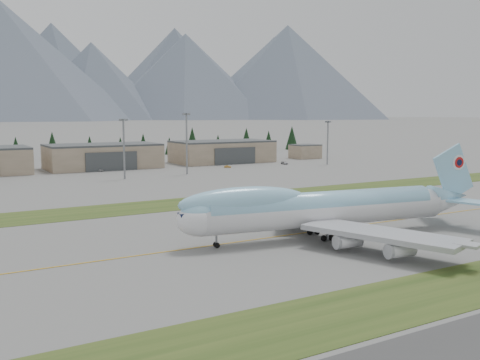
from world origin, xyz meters
TOP-DOWN VIEW (x-y plane):
  - ground at (0.00, 0.00)m, footprint 7000.00×7000.00m
  - grass_strip_far at (0.00, 45.00)m, footprint 400.00×18.00m
  - taxiway_line_main at (0.00, 0.00)m, footprint 400.00×0.40m
  - boeing_747_freighter at (-15.50, -5.01)m, footprint 67.46×57.36m
  - hangar_center at (-15.00, 149.90)m, footprint 48.00×26.60m
  - hangar_right at (45.00, 149.90)m, footprint 48.00×26.60m
  - control_shed at (95.00, 148.00)m, footprint 14.00×12.00m
  - floodlight_masts at (1.86, 110.46)m, footprint 147.42×10.82m
  - service_vehicle_a at (-20.21, 136.97)m, footprint 2.90×4.05m
  - service_vehicle_b at (33.81, 123.90)m, footprint 3.29×2.68m
  - service_vehicle_c at (65.54, 125.07)m, footprint 2.14×4.76m
  - conifer_belt at (13.79, 212.19)m, footprint 274.61×13.88m
  - mountain_ridge_rear at (253.43, 2900.00)m, footprint 4501.53×1056.45m

SIDE VIEW (x-z plane):
  - ground at x=0.00m, z-range 0.00..0.00m
  - grass_strip_far at x=0.00m, z-range -0.04..0.04m
  - taxiway_line_main at x=0.00m, z-range -0.01..0.01m
  - service_vehicle_a at x=-20.21m, z-range -0.64..0.64m
  - service_vehicle_b at x=33.81m, z-range -0.53..0.53m
  - service_vehicle_c at x=65.54m, z-range -0.68..0.68m
  - control_shed at x=95.00m, z-range 0.00..7.60m
  - hangar_center at x=-15.00m, z-range -0.01..10.79m
  - hangar_right at x=45.00m, z-range -0.01..10.79m
  - boeing_747_freighter at x=-15.50m, z-range -3.01..14.68m
  - conifer_belt at x=13.79m, z-range -1.12..14.95m
  - floodlight_masts at x=1.86m, z-range 3.42..27.70m
  - mountain_ridge_rear at x=253.43m, z-range 0.19..528.42m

